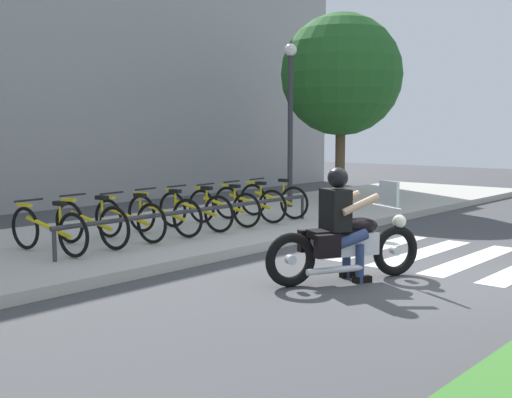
{
  "coord_description": "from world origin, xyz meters",
  "views": [
    {
      "loc": [
        -7.81,
        -3.78,
        1.93
      ],
      "look_at": [
        -1.25,
        1.91,
        0.99
      ],
      "focal_mm": 45.54,
      "sensor_mm": 36.0,
      "label": 1
    }
  ],
  "objects_px": {
    "bicycle_3": "(164,214)",
    "bike_rack": "(202,211)",
    "motorcycle": "(346,245)",
    "bicycle_7": "(273,200)",
    "rider": "(341,216)",
    "bicycle_6": "(249,203)",
    "bicycle_5": "(223,207)",
    "street_lamp": "(290,110)",
    "bicycle_2": "(129,219)",
    "bicycle_1": "(91,223)",
    "tree_near_rack": "(341,75)",
    "bicycle_0": "(48,230)",
    "bicycle_4": "(195,210)"
  },
  "relations": [
    {
      "from": "bicycle_4",
      "to": "bicycle_7",
      "type": "height_order",
      "value": "bicycle_7"
    },
    {
      "from": "bicycle_0",
      "to": "bicycle_2",
      "type": "height_order",
      "value": "same"
    },
    {
      "from": "bicycle_7",
      "to": "bicycle_1",
      "type": "bearing_deg",
      "value": 180.0
    },
    {
      "from": "bicycle_4",
      "to": "tree_near_rack",
      "type": "distance_m",
      "value": 7.22
    },
    {
      "from": "bicycle_3",
      "to": "street_lamp",
      "type": "xyz_separation_m",
      "value": [
        4.58,
        0.89,
        1.85
      ]
    },
    {
      "from": "bicycle_2",
      "to": "street_lamp",
      "type": "relative_size",
      "value": 0.42
    },
    {
      "from": "bicycle_2",
      "to": "bicycle_6",
      "type": "relative_size",
      "value": 0.94
    },
    {
      "from": "bicycle_1",
      "to": "bicycle_4",
      "type": "xyz_separation_m",
      "value": [
        2.17,
        0.0,
        -0.0
      ]
    },
    {
      "from": "motorcycle",
      "to": "bicycle_7",
      "type": "bearing_deg",
      "value": 50.3
    },
    {
      "from": "bicycle_2",
      "to": "bicycle_3",
      "type": "height_order",
      "value": "bicycle_3"
    },
    {
      "from": "tree_near_rack",
      "to": "bicycle_1",
      "type": "bearing_deg",
      "value": -171.58
    },
    {
      "from": "bicycle_6",
      "to": "bicycle_7",
      "type": "height_order",
      "value": "bicycle_7"
    },
    {
      "from": "bicycle_3",
      "to": "bicycle_4",
      "type": "xyz_separation_m",
      "value": [
        0.72,
        0.0,
        0.0
      ]
    },
    {
      "from": "rider",
      "to": "bicycle_3",
      "type": "height_order",
      "value": "rider"
    },
    {
      "from": "bicycle_2",
      "to": "motorcycle",
      "type": "bearing_deg",
      "value": -82.99
    },
    {
      "from": "bicycle_3",
      "to": "bicycle_5",
      "type": "height_order",
      "value": "bicycle_3"
    },
    {
      "from": "bicycle_0",
      "to": "bicycle_4",
      "type": "bearing_deg",
      "value": -0.01
    },
    {
      "from": "bicycle_3",
      "to": "bicycle_6",
      "type": "distance_m",
      "value": 2.17
    },
    {
      "from": "bike_rack",
      "to": "bicycle_1",
      "type": "bearing_deg",
      "value": 162.97
    },
    {
      "from": "bicycle_0",
      "to": "bicycle_1",
      "type": "bearing_deg",
      "value": -0.05
    },
    {
      "from": "bicycle_0",
      "to": "bike_rack",
      "type": "relative_size",
      "value": 0.3
    },
    {
      "from": "bicycle_7",
      "to": "bicycle_6",
      "type": "bearing_deg",
      "value": 179.96
    },
    {
      "from": "bicycle_6",
      "to": "street_lamp",
      "type": "bearing_deg",
      "value": 20.16
    },
    {
      "from": "bicycle_2",
      "to": "rider",
      "type": "bearing_deg",
      "value": -83.94
    },
    {
      "from": "rider",
      "to": "tree_near_rack",
      "type": "bearing_deg",
      "value": 33.7
    },
    {
      "from": "rider",
      "to": "bicycle_0",
      "type": "bearing_deg",
      "value": 116.15
    },
    {
      "from": "bicycle_5",
      "to": "bicycle_4",
      "type": "bearing_deg",
      "value": -179.98
    },
    {
      "from": "bicycle_0",
      "to": "bicycle_1",
      "type": "height_order",
      "value": "bicycle_1"
    },
    {
      "from": "bicycle_2",
      "to": "bike_rack",
      "type": "distance_m",
      "value": 1.22
    },
    {
      "from": "motorcycle",
      "to": "bicycle_1",
      "type": "xyz_separation_m",
      "value": [
        -1.19,
        3.79,
        0.04
      ]
    },
    {
      "from": "bicycle_6",
      "to": "bicycle_7",
      "type": "bearing_deg",
      "value": -0.04
    },
    {
      "from": "bicycle_6",
      "to": "bicycle_3",
      "type": "bearing_deg",
      "value": -180.0
    },
    {
      "from": "bicycle_1",
      "to": "tree_near_rack",
      "type": "height_order",
      "value": "tree_near_rack"
    },
    {
      "from": "bicycle_3",
      "to": "bike_rack",
      "type": "xyz_separation_m",
      "value": [
        0.36,
        -0.55,
        0.07
      ]
    },
    {
      "from": "motorcycle",
      "to": "bicycle_7",
      "type": "height_order",
      "value": "motorcycle"
    },
    {
      "from": "bicycle_3",
      "to": "bicycle_7",
      "type": "relative_size",
      "value": 1.03
    },
    {
      "from": "bicycle_3",
      "to": "tree_near_rack",
      "type": "relative_size",
      "value": 0.34
    },
    {
      "from": "bicycle_2",
      "to": "bicycle_4",
      "type": "height_order",
      "value": "bicycle_4"
    },
    {
      "from": "rider",
      "to": "bicycle_7",
      "type": "distance_m",
      "value": 4.96
    },
    {
      "from": "bicycle_0",
      "to": "bicycle_4",
      "type": "height_order",
      "value": "bicycle_4"
    },
    {
      "from": "bicycle_1",
      "to": "bicycle_7",
      "type": "distance_m",
      "value": 4.34
    },
    {
      "from": "bicycle_5",
      "to": "street_lamp",
      "type": "bearing_deg",
      "value": 15.78
    },
    {
      "from": "bicycle_0",
      "to": "street_lamp",
      "type": "xyz_separation_m",
      "value": [
        6.75,
        0.89,
        1.86
      ]
    },
    {
      "from": "bicycle_3",
      "to": "bicycle_5",
      "type": "bearing_deg",
      "value": 0.01
    },
    {
      "from": "bicycle_6",
      "to": "bike_rack",
      "type": "relative_size",
      "value": 0.3
    },
    {
      "from": "motorcycle",
      "to": "bicycle_5",
      "type": "xyz_separation_m",
      "value": [
        1.7,
        3.79,
        0.03
      ]
    },
    {
      "from": "bicycle_6",
      "to": "bike_rack",
      "type": "xyz_separation_m",
      "value": [
        -1.81,
        -0.55,
        0.07
      ]
    },
    {
      "from": "rider",
      "to": "bicycle_7",
      "type": "relative_size",
      "value": 0.88
    },
    {
      "from": "bicycle_7",
      "to": "street_lamp",
      "type": "xyz_separation_m",
      "value": [
        1.69,
        0.89,
        1.85
      ]
    },
    {
      "from": "motorcycle",
      "to": "bicycle_7",
      "type": "xyz_separation_m",
      "value": [
        3.15,
        3.79,
        0.04
      ]
    }
  ]
}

